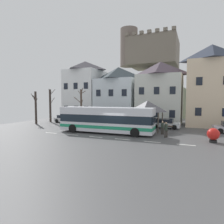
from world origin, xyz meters
TOP-DOWN VIEW (x-y plane):
  - ground_plane at (0.00, -0.00)m, footprint 40.00×60.00m
  - townhouse_00 at (-11.26, 12.32)m, footprint 6.29×6.70m
  - townhouse_01 at (-4.46, 12.34)m, footprint 6.87×6.74m
  - townhouse_02 at (2.91, 12.15)m, footprint 6.82×6.37m
  - townhouse_03 at (10.24, 11.60)m, footprint 6.48×5.26m
  - hilltop_castle at (-2.78, 35.33)m, footprint 32.86×32.86m
  - transit_bus at (-1.48, 0.69)m, footprint 11.38×2.99m
  - bus_shelter at (2.57, 4.60)m, footprint 3.60×3.60m
  - parked_car_01 at (-5.11, 6.76)m, footprint 4.30×2.32m
  - parked_car_02 at (4.48, 7.33)m, footprint 3.88×2.06m
  - parked_car_03 at (-11.86, 6.92)m, footprint 4.18×2.17m
  - pedestrian_00 at (4.81, 2.43)m, footprint 0.33×0.31m
  - pedestrian_01 at (5.42, 0.76)m, footprint 0.32×0.32m
  - public_bench at (4.82, 6.39)m, footprint 1.49×0.48m
  - harbour_buoy at (9.76, 0.07)m, footprint 1.11×1.11m
  - bare_tree_00 at (-15.32, 3.68)m, footprint 1.31×1.88m
  - bare_tree_01 at (-7.35, 4.55)m, footprint 1.83×0.94m
  - bare_tree_02 at (-14.98, 6.69)m, footprint 1.29×1.24m

SIDE VIEW (x-z plane):
  - ground_plane at x=0.00m, z-range -0.06..0.00m
  - public_bench at x=4.82m, z-range 0.03..0.90m
  - parked_car_02 at x=4.48m, z-range -0.01..1.27m
  - parked_car_03 at x=-11.86m, z-range -0.01..1.29m
  - parked_car_01 at x=-5.11m, z-range -0.02..1.38m
  - harbour_buoy at x=9.76m, z-range 0.07..1.43m
  - pedestrian_00 at x=4.81m, z-range 0.04..1.56m
  - pedestrian_01 at x=5.42m, z-range 0.10..1.72m
  - transit_bus at x=-1.48m, z-range 0.02..3.07m
  - bare_tree_00 at x=-15.32m, z-range 0.09..5.31m
  - bare_tree_01 at x=-7.35m, z-range 0.01..5.74m
  - bare_tree_02 at x=-14.98m, z-range 0.03..5.78m
  - bus_shelter at x=2.57m, z-range 1.18..5.02m
  - townhouse_01 at x=-4.46m, z-range 0.00..9.64m
  - townhouse_02 at x=2.91m, z-range 0.00..10.02m
  - townhouse_00 at x=-11.26m, z-range 0.00..11.17m
  - townhouse_03 at x=10.24m, z-range 0.00..11.83m
  - hilltop_castle at x=-2.78m, z-range -3.75..19.63m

